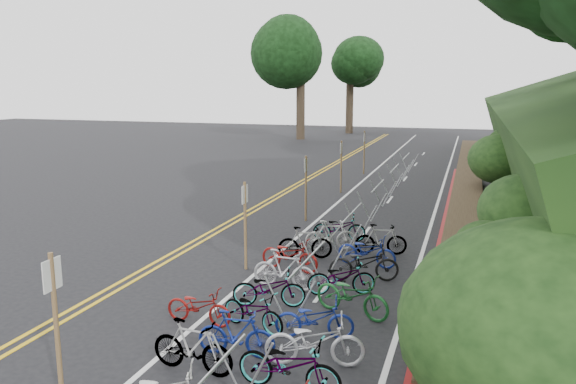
# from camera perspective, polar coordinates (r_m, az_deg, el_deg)

# --- Properties ---
(ground) EXTENTS (120.00, 120.00, 0.00)m
(ground) POSITION_cam_1_polar(r_m,az_deg,el_deg) (12.19, -16.30, -14.42)
(ground) COLOR black
(ground) RESTS_ON ground
(road_markings) EXTENTS (7.47, 80.00, 0.01)m
(road_markings) POSITION_cam_1_polar(r_m,az_deg,el_deg) (20.61, 1.18, -3.50)
(road_markings) COLOR gold
(road_markings) RESTS_ON ground
(red_curb) EXTENTS (0.25, 28.00, 0.10)m
(red_curb) POSITION_cam_1_polar(r_m,az_deg,el_deg) (21.62, 15.68, -3.10)
(red_curb) COLOR maroon
(red_curb) RESTS_ON ground
(bike_racks_rest) EXTENTS (1.14, 23.00, 1.17)m
(bike_racks_rest) POSITION_cam_1_polar(r_m,az_deg,el_deg) (22.67, 9.08, -0.11)
(bike_racks_rest) COLOR #9C9EA2
(bike_racks_rest) RESTS_ON ground
(signpost_near) EXTENTS (0.08, 0.40, 2.60)m
(signpost_near) POSITION_cam_1_polar(r_m,az_deg,el_deg) (9.67, -22.50, -12.07)
(signpost_near) COLOR brown
(signpost_near) RESTS_ON ground
(signposts_rest) EXTENTS (0.08, 18.40, 2.50)m
(signposts_rest) POSITION_cam_1_polar(r_m,az_deg,el_deg) (24.02, 3.84, 2.01)
(signposts_rest) COLOR brown
(signposts_rest) RESTS_ON ground
(bike_front) EXTENTS (0.60, 1.56, 0.81)m
(bike_front) POSITION_cam_1_polar(r_m,az_deg,el_deg) (12.52, -9.05, -11.39)
(bike_front) COLOR maroon
(bike_front) RESTS_ON ground
(bike_valet) EXTENTS (3.35, 13.57, 1.05)m
(bike_valet) POSITION_cam_1_polar(r_m,az_deg,el_deg) (12.78, 1.39, -10.47)
(bike_valet) COLOR slate
(bike_valet) RESTS_ON ground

